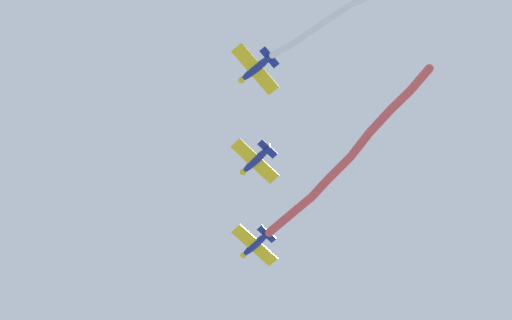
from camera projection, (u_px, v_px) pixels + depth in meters
The scene contains 4 objects.
airplane_lead at pixel (255, 245), 83.82m from camera, with size 4.72×6.29×1.56m.
smoke_trail_lead at pixel (349, 155), 80.73m from camera, with size 25.85×4.84×3.17m.
airplane_left_wing at pixel (255, 161), 80.31m from camera, with size 4.72×6.29×1.56m.
airplane_right_wing at pixel (256, 69), 76.80m from camera, with size 4.61×6.19×1.56m.
Camera 1 is at (-18.60, 26.10, 3.61)m, focal length 51.52 mm.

